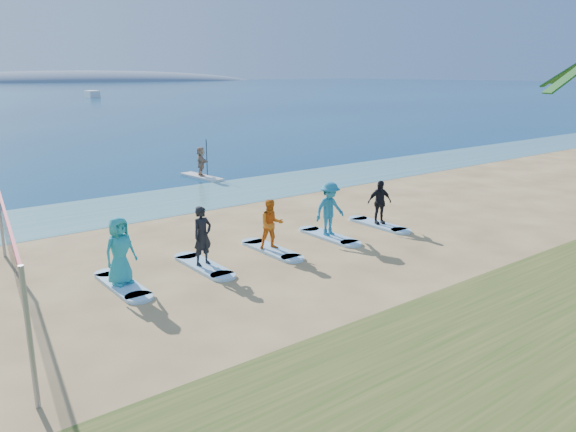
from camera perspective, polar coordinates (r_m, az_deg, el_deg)
ground at (r=16.45m, az=5.63°, el=-4.83°), size 600.00×600.00×0.00m
shallow_water at (r=24.81m, az=-11.27°, el=1.60°), size 600.00×600.00×0.00m
island_ridge at (r=328.72m, az=-19.68°, el=12.73°), size 220.00×56.00×18.00m
volleyball_net at (r=14.17m, az=-26.66°, el=-1.46°), size 1.46×8.99×2.50m
paddleboard at (r=29.80m, az=-8.77°, el=3.96°), size 0.98×3.05×0.12m
paddleboarder at (r=29.67m, az=-8.83°, el=5.50°), size 0.82×1.47×1.51m
boat_offshore_b at (r=130.36m, az=-19.26°, el=11.32°), size 2.73×5.93×1.38m
surfboard_0 at (r=15.29m, az=-16.47°, el=-6.73°), size 0.70×2.20×0.09m
student_0 at (r=14.98m, az=-16.72°, el=-3.40°), size 0.97×0.75×1.78m
surfboard_1 at (r=16.23m, az=-8.56°, el=-5.03°), size 0.70×2.20×0.09m
student_1 at (r=15.96m, az=-8.68°, el=-2.00°), size 0.68×0.51×1.70m
surfboard_2 at (r=17.46m, az=-1.68°, el=-3.46°), size 0.70×2.20×0.09m
student_2 at (r=17.23m, az=-1.70°, el=-0.85°), size 0.92×0.82×1.56m
surfboard_3 at (r=18.92m, az=4.20°, el=-2.07°), size 0.70×2.20×0.09m
student_3 at (r=18.67m, az=4.25°, el=0.72°), size 1.17×0.69×1.80m
surfboard_4 at (r=20.55m, az=9.18°, el=-0.87°), size 0.70×2.20×0.09m
student_4 at (r=20.35m, az=9.28°, el=1.39°), size 1.00×0.67×1.58m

